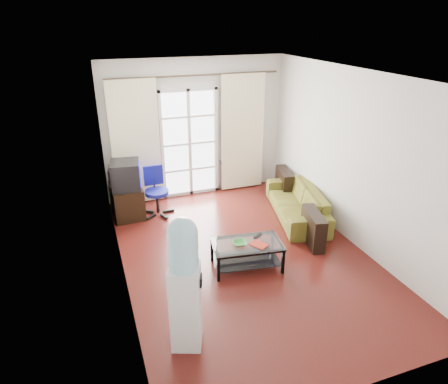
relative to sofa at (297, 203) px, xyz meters
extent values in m
plane|color=#541A13|center=(-1.39, -0.90, -0.27)|extent=(5.20, 5.20, 0.00)
plane|color=white|center=(-1.39, -0.90, 2.43)|extent=(5.20, 5.20, 0.00)
cube|color=silver|center=(-1.39, 1.70, 1.08)|extent=(3.60, 0.02, 2.70)
cube|color=silver|center=(-1.39, -3.50, 1.08)|extent=(3.60, 0.02, 2.70)
cube|color=silver|center=(-3.19, -0.90, 1.08)|extent=(0.02, 5.20, 2.70)
cube|color=silver|center=(0.41, -0.90, 1.08)|extent=(0.02, 5.20, 2.70)
cube|color=white|center=(-1.54, 1.66, 0.80)|extent=(1.01, 0.02, 2.04)
cube|color=white|center=(-1.54, 1.64, 0.80)|extent=(1.16, 0.06, 2.15)
cylinder|color=#4C3F2D|center=(-1.39, 1.60, 2.11)|extent=(3.30, 0.04, 0.04)
cube|color=#FFFACD|center=(-2.59, 1.58, 0.93)|extent=(0.90, 0.07, 2.35)
cube|color=#FFFACD|center=(-0.44, 1.58, 0.93)|extent=(0.90, 0.07, 2.35)
cube|color=gray|center=(-0.59, 1.60, 0.06)|extent=(0.64, 0.12, 0.64)
imported|color=olive|center=(0.00, 0.00, 0.00)|extent=(2.21, 1.58, 0.55)
cube|color=silver|center=(-1.48, -1.19, 0.12)|extent=(1.06, 0.70, 0.01)
cube|color=black|center=(-1.48, -1.19, -0.15)|extent=(1.00, 0.63, 0.01)
cube|color=black|center=(-1.98, -1.38, -0.08)|extent=(0.05, 0.05, 0.40)
cube|color=black|center=(-1.06, -1.51, -0.08)|extent=(0.05, 0.05, 0.40)
cube|color=black|center=(-1.91, -0.88, -0.08)|extent=(0.05, 0.05, 0.40)
cube|color=black|center=(-0.99, -1.01, -0.08)|extent=(0.05, 0.05, 0.40)
imported|color=green|center=(-1.60, -1.20, 0.15)|extent=(0.23, 0.23, 0.05)
imported|color=#9C3313|center=(-1.42, -1.35, 0.14)|extent=(0.37, 0.38, 0.02)
cube|color=black|center=(-1.27, -1.08, 0.14)|extent=(0.16, 0.12, 0.02)
cube|color=black|center=(-2.90, 1.11, 0.01)|extent=(0.56, 0.80, 0.57)
cube|color=black|center=(-2.88, 1.03, 0.54)|extent=(0.55, 0.59, 0.49)
cube|color=#0C19E5|center=(-2.64, 1.00, 0.54)|extent=(0.07, 0.42, 0.36)
cube|color=black|center=(-3.09, 1.06, 0.54)|extent=(0.19, 0.38, 0.32)
cylinder|color=black|center=(-2.37, 0.94, -0.05)|extent=(0.05, 0.05, 0.45)
cylinder|color=navy|center=(-2.37, 0.94, 0.17)|extent=(0.43, 0.43, 0.07)
cube|color=navy|center=(-2.38, 1.14, 0.43)|extent=(0.35, 0.06, 0.37)
cube|color=white|center=(-2.69, -2.35, 0.24)|extent=(0.41, 0.41, 1.02)
cylinder|color=#9FD9F7|center=(-2.69, -2.35, 0.95)|extent=(0.31, 0.31, 0.41)
sphere|color=#9FD9F7|center=(-2.69, -2.35, 1.15)|extent=(0.31, 0.31, 0.31)
cube|color=black|center=(-2.53, -2.40, 0.58)|extent=(0.09, 0.14, 0.11)
camera|label=1|loc=(-3.45, -5.72, 3.12)|focal=32.00mm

